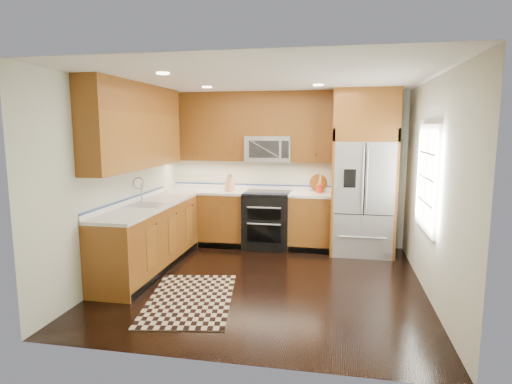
% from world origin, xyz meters
% --- Properties ---
extents(ground, '(4.00, 4.00, 0.00)m').
position_xyz_m(ground, '(0.00, 0.00, 0.00)').
color(ground, black).
rests_on(ground, ground).
extents(wall_back, '(4.00, 0.02, 2.60)m').
position_xyz_m(wall_back, '(0.00, 2.00, 1.30)').
color(wall_back, beige).
rests_on(wall_back, ground).
extents(wall_left, '(0.02, 4.00, 2.60)m').
position_xyz_m(wall_left, '(-2.00, 0.00, 1.30)').
color(wall_left, beige).
rests_on(wall_left, ground).
extents(wall_right, '(0.02, 4.00, 2.60)m').
position_xyz_m(wall_right, '(2.00, 0.00, 1.30)').
color(wall_right, beige).
rests_on(wall_right, ground).
extents(window, '(0.04, 1.10, 1.30)m').
position_xyz_m(window, '(1.98, 0.20, 1.40)').
color(window, white).
rests_on(window, ground).
extents(base_cabinets, '(2.85, 3.00, 0.90)m').
position_xyz_m(base_cabinets, '(-1.23, 0.90, 0.45)').
color(base_cabinets, brown).
rests_on(base_cabinets, ground).
extents(countertop, '(2.86, 3.01, 0.04)m').
position_xyz_m(countertop, '(-1.09, 1.01, 0.92)').
color(countertop, silver).
rests_on(countertop, base_cabinets).
extents(upper_cabinets, '(2.85, 3.00, 1.15)m').
position_xyz_m(upper_cabinets, '(-1.15, 1.09, 2.02)').
color(upper_cabinets, brown).
rests_on(upper_cabinets, ground).
extents(range, '(0.76, 0.67, 0.95)m').
position_xyz_m(range, '(-0.25, 1.67, 0.47)').
color(range, black).
rests_on(range, ground).
extents(microwave, '(0.76, 0.40, 0.42)m').
position_xyz_m(microwave, '(-0.25, 1.80, 1.66)').
color(microwave, '#B2B2B7').
rests_on(microwave, ground).
extents(refrigerator, '(0.98, 0.75, 2.60)m').
position_xyz_m(refrigerator, '(1.30, 1.63, 1.30)').
color(refrigerator, '#B2B2B7').
rests_on(refrigerator, ground).
extents(sink_faucet, '(0.54, 0.44, 0.37)m').
position_xyz_m(sink_faucet, '(-1.73, 0.23, 0.99)').
color(sink_faucet, '#B2B2B7').
rests_on(sink_faucet, countertop).
extents(rug, '(1.22, 1.74, 0.01)m').
position_xyz_m(rug, '(-0.77, -0.74, 0.01)').
color(rug, black).
rests_on(rug, ground).
extents(knife_block, '(0.14, 0.17, 0.29)m').
position_xyz_m(knife_block, '(-0.90, 1.69, 1.06)').
color(knife_block, tan).
rests_on(knife_block, countertop).
extents(utensil_crock, '(0.14, 0.14, 0.31)m').
position_xyz_m(utensil_crock, '(0.61, 1.75, 1.05)').
color(utensil_crock, '#B93516').
rests_on(utensil_crock, countertop).
extents(cutting_board, '(0.37, 0.37, 0.02)m').
position_xyz_m(cutting_board, '(0.58, 1.94, 0.95)').
color(cutting_board, brown).
rests_on(cutting_board, countertop).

